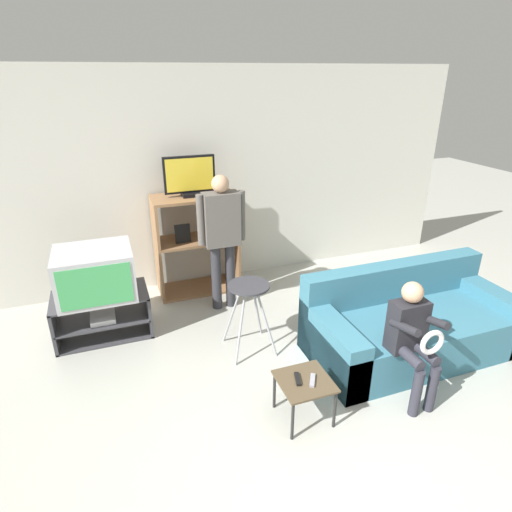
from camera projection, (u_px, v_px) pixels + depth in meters
ground_plane at (363, 478)px, 2.88m from camera, size 18.00×18.00×0.00m
wall_back at (221, 179)px, 5.26m from camera, size 6.40×0.06×2.60m
tv_stand at (103, 315)px, 4.37m from camera, size 0.93×0.54×0.46m
television_main at (95, 273)px, 4.19m from camera, size 0.73×0.62×0.48m
media_shelf at (196, 243)px, 5.13m from camera, size 0.97×0.48×1.20m
television_flat at (190, 177)px, 4.80m from camera, size 0.58×0.20×0.46m
folding_stool at (249, 296)px, 4.00m from camera, size 0.44×0.44×0.71m
snack_table at (305, 385)px, 3.27m from camera, size 0.40×0.40×0.36m
remote_control_black at (298, 379)px, 3.25m from camera, size 0.07×0.15×0.02m
remote_control_white at (312, 380)px, 3.24m from camera, size 0.10×0.14×0.02m
couch at (410, 325)px, 4.12m from camera, size 1.99×0.93×0.78m
person_standing_adult at (222, 231)px, 4.61m from camera, size 0.53×0.20×1.54m
person_seated_child at (413, 334)px, 3.40m from camera, size 0.33×0.43×1.02m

